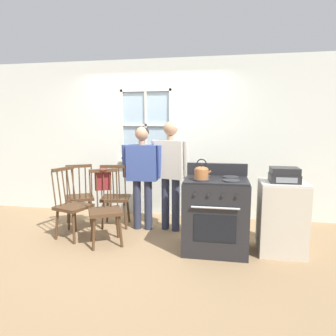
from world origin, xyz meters
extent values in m
plane|color=#937551|center=(0.00, 0.00, 0.00)|extent=(16.00, 16.00, 0.00)
cube|color=silver|center=(-1.91, 1.40, 1.35)|extent=(2.58, 0.06, 2.70)
cube|color=silver|center=(1.74, 1.40, 1.35)|extent=(2.91, 0.06, 2.70)
cube|color=silver|center=(-0.17, 1.40, 0.49)|extent=(0.91, 0.06, 0.98)
cube|color=silver|center=(-0.17, 1.40, 2.45)|extent=(0.91, 0.06, 0.50)
cube|color=silver|center=(-0.17, 1.32, 0.96)|extent=(0.97, 0.10, 0.03)
cube|color=#9EB7C6|center=(-0.17, 1.41, 1.59)|extent=(0.85, 0.01, 1.17)
cube|color=silver|center=(-0.17, 1.38, 1.59)|extent=(0.04, 0.02, 1.23)
cube|color=silver|center=(-0.17, 1.38, 1.59)|extent=(0.91, 0.02, 0.04)
cube|color=silver|center=(-0.60, 1.38, 1.59)|extent=(0.04, 0.03, 1.23)
cube|color=silver|center=(0.27, 1.38, 1.59)|extent=(0.04, 0.03, 1.23)
cube|color=silver|center=(-0.17, 1.38, 2.18)|extent=(0.91, 0.03, 0.04)
cube|color=silver|center=(-0.17, 1.38, 1.00)|extent=(0.91, 0.03, 0.04)
cube|color=#4C331E|center=(-0.35, -0.10, 0.45)|extent=(0.56, 0.55, 0.04)
cylinder|color=#4C331E|center=(-0.43, -0.32, 0.21)|extent=(0.06, 0.09, 0.43)
cylinder|color=#4C331E|center=(-0.13, -0.16, 0.21)|extent=(0.09, 0.06, 0.43)
cylinder|color=#4C331E|center=(-0.58, -0.03, 0.21)|extent=(0.09, 0.06, 0.43)
cylinder|color=#4C331E|center=(-0.28, 0.12, 0.21)|extent=(0.06, 0.09, 0.43)
cylinder|color=#4C331E|center=(-0.59, -0.03, 0.70)|extent=(0.05, 0.07, 0.51)
cylinder|color=#4C331E|center=(-0.51, 0.01, 0.70)|extent=(0.05, 0.07, 0.51)
cylinder|color=#4C331E|center=(-0.43, 0.06, 0.70)|extent=(0.05, 0.07, 0.51)
cylinder|color=#4C331E|center=(-0.35, 0.10, 0.70)|extent=(0.05, 0.07, 0.51)
cylinder|color=#4C331E|center=(-0.27, 0.14, 0.70)|extent=(0.05, 0.07, 0.51)
cube|color=#4C331E|center=(-0.43, 0.06, 0.97)|extent=(0.36, 0.21, 0.04)
cube|color=#4C331E|center=(-1.06, 0.56, 0.45)|extent=(0.56, 0.56, 0.04)
cylinder|color=#4C331E|center=(-0.99, 0.79, 0.21)|extent=(0.06, 0.09, 0.43)
cylinder|color=#4C331E|center=(-1.28, 0.61, 0.21)|extent=(0.09, 0.06, 0.43)
cylinder|color=#4C331E|center=(-0.83, 0.51, 0.21)|extent=(0.09, 0.06, 0.43)
cylinder|color=#4C331E|center=(-1.12, 0.34, 0.21)|extent=(0.06, 0.09, 0.43)
cylinder|color=#4C331E|center=(-0.81, 0.51, 0.70)|extent=(0.05, 0.07, 0.51)
cylinder|color=#4C331E|center=(-0.89, 0.46, 0.70)|extent=(0.05, 0.07, 0.51)
cylinder|color=#4C331E|center=(-0.97, 0.42, 0.70)|extent=(0.05, 0.07, 0.51)
cylinder|color=#4C331E|center=(-1.05, 0.37, 0.70)|extent=(0.05, 0.07, 0.51)
cylinder|color=#4C331E|center=(-1.12, 0.32, 0.70)|extent=(0.05, 0.07, 0.51)
cube|color=#4C331E|center=(-0.97, 0.42, 0.97)|extent=(0.35, 0.23, 0.04)
cube|color=#4C331E|center=(-0.48, 0.64, 0.45)|extent=(0.48, 0.46, 0.04)
cylinder|color=#4C331E|center=(-0.34, 0.82, 0.21)|extent=(0.07, 0.08, 0.43)
cylinder|color=#4C331E|center=(-0.67, 0.77, 0.21)|extent=(0.08, 0.07, 0.43)
cylinder|color=#4C331E|center=(-0.28, 0.51, 0.21)|extent=(0.08, 0.07, 0.43)
cylinder|color=#4C331E|center=(-0.62, 0.45, 0.21)|extent=(0.07, 0.08, 0.43)
cylinder|color=#4C331E|center=(-0.27, 0.50, 0.70)|extent=(0.03, 0.07, 0.51)
cylinder|color=#4C331E|center=(-0.36, 0.48, 0.70)|extent=(0.03, 0.07, 0.51)
cylinder|color=#4C331E|center=(-0.45, 0.47, 0.70)|extent=(0.03, 0.07, 0.51)
cylinder|color=#4C331E|center=(-0.54, 0.45, 0.70)|extent=(0.03, 0.07, 0.51)
cylinder|color=#4C331E|center=(-0.63, 0.44, 0.70)|extent=(0.03, 0.07, 0.51)
cube|color=#4C331E|center=(-0.45, 0.47, 0.97)|extent=(0.38, 0.10, 0.04)
cube|color=#4C331E|center=(-0.89, 0.05, 0.45)|extent=(0.51, 0.52, 0.04)
cylinder|color=#4C331E|center=(-0.79, -0.16, 0.21)|extent=(0.06, 0.08, 0.43)
cylinder|color=#4C331E|center=(-0.68, 0.16, 0.21)|extent=(0.08, 0.06, 0.43)
cylinder|color=#4C331E|center=(-1.09, -0.06, 0.21)|extent=(0.08, 0.06, 0.43)
cylinder|color=#4C331E|center=(-0.99, 0.26, 0.21)|extent=(0.06, 0.08, 0.43)
cylinder|color=#4C331E|center=(-1.10, -0.07, 0.70)|extent=(0.07, 0.04, 0.51)
cylinder|color=#4C331E|center=(-1.07, 0.01, 0.70)|extent=(0.07, 0.04, 0.51)
cylinder|color=#4C331E|center=(-1.05, 0.10, 0.70)|extent=(0.07, 0.04, 0.51)
cylinder|color=#4C331E|center=(-1.02, 0.19, 0.70)|extent=(0.07, 0.04, 0.51)
cylinder|color=#4C331E|center=(-0.99, 0.27, 0.70)|extent=(0.07, 0.04, 0.51)
cube|color=#4C331E|center=(-1.05, 0.10, 0.97)|extent=(0.15, 0.37, 0.04)
cylinder|color=#2D3347|center=(-0.11, 0.57, 0.38)|extent=(0.12, 0.12, 0.76)
cylinder|color=#2D3347|center=(0.06, 0.57, 0.38)|extent=(0.12, 0.12, 0.76)
cube|color=#384C8E|center=(-0.02, 0.57, 1.03)|extent=(0.46, 0.22, 0.53)
cylinder|color=#384C8E|center=(-0.29, 0.54, 1.05)|extent=(0.08, 0.11, 0.50)
cylinder|color=#384C8E|center=(0.24, 0.55, 1.05)|extent=(0.08, 0.11, 0.50)
cylinder|color=tan|center=(-0.02, 0.57, 1.33)|extent=(0.10, 0.10, 0.06)
sphere|color=tan|center=(-0.02, 0.57, 1.46)|extent=(0.20, 0.20, 0.20)
ellipsoid|color=black|center=(-0.02, 0.58, 1.48)|extent=(0.21, 0.21, 0.17)
cylinder|color=#2D3347|center=(0.32, 0.63, 0.40)|extent=(0.12, 0.12, 0.80)
cylinder|color=#2D3347|center=(0.49, 0.58, 0.40)|extent=(0.12, 0.12, 0.80)
cube|color=beige|center=(0.40, 0.60, 1.08)|extent=(0.50, 0.34, 0.56)
cylinder|color=beige|center=(0.15, 0.67, 1.11)|extent=(0.11, 0.13, 0.52)
cylinder|color=beige|center=(0.65, 0.50, 1.11)|extent=(0.11, 0.13, 0.52)
cylinder|color=tan|center=(0.40, 0.60, 1.40)|extent=(0.10, 0.10, 0.07)
sphere|color=tan|center=(0.40, 0.60, 1.54)|extent=(0.21, 0.21, 0.21)
ellipsoid|color=silver|center=(0.41, 0.62, 1.56)|extent=(0.21, 0.21, 0.17)
cube|color=#232326|center=(1.09, -0.04, 0.45)|extent=(0.79, 0.64, 0.90)
cube|color=black|center=(1.09, -0.04, 0.91)|extent=(0.77, 0.61, 0.02)
cylinder|color=#2D2D30|center=(0.91, -0.17, 0.93)|extent=(0.20, 0.20, 0.02)
cylinder|color=#2D2D30|center=(1.27, -0.17, 0.93)|extent=(0.20, 0.20, 0.02)
cylinder|color=#2D2D30|center=(0.91, 0.09, 0.93)|extent=(0.20, 0.20, 0.02)
cylinder|color=#2D2D30|center=(1.27, 0.09, 0.93)|extent=(0.20, 0.20, 0.02)
cube|color=#232326|center=(1.09, 0.25, 1.00)|extent=(0.79, 0.06, 0.16)
cube|color=black|center=(1.09, -0.36, 0.40)|extent=(0.49, 0.01, 0.32)
cylinder|color=silver|center=(1.09, -0.38, 0.65)|extent=(0.55, 0.02, 0.02)
cylinder|color=#232326|center=(0.85, -0.37, 0.79)|extent=(0.04, 0.02, 0.04)
cylinder|color=#232326|center=(1.01, -0.37, 0.79)|extent=(0.04, 0.02, 0.04)
cylinder|color=#232326|center=(1.17, -0.37, 0.79)|extent=(0.04, 0.02, 0.04)
cylinder|color=#232326|center=(1.33, -0.37, 0.79)|extent=(0.04, 0.02, 0.04)
cylinder|color=#A86638|center=(0.91, -0.17, 1.00)|extent=(0.17, 0.17, 0.12)
ellipsoid|color=#A86638|center=(0.91, -0.17, 1.06)|extent=(0.16, 0.16, 0.07)
sphere|color=black|center=(0.91, -0.17, 1.10)|extent=(0.03, 0.03, 0.03)
cylinder|color=#A86638|center=(0.99, -0.17, 1.02)|extent=(0.08, 0.03, 0.07)
torus|color=black|center=(0.91, -0.17, 1.12)|extent=(0.12, 0.01, 0.12)
cylinder|color=#935B3D|center=(-0.27, 1.31, 1.03)|extent=(0.15, 0.15, 0.10)
cylinder|color=#33261C|center=(-0.27, 1.31, 1.07)|extent=(0.13, 0.13, 0.01)
cone|color=#286033|center=(-0.25, 1.32, 1.16)|extent=(0.06, 0.05, 0.18)
cone|color=#286033|center=(-0.28, 1.32, 1.13)|extent=(0.05, 0.05, 0.11)
cone|color=#286033|center=(-0.27, 1.29, 1.14)|extent=(0.04, 0.07, 0.13)
cube|color=maroon|center=(-0.47, 0.14, 0.82)|extent=(0.24, 0.18, 0.26)
torus|color=maroon|center=(-0.44, 0.06, 0.99)|extent=(0.17, 0.17, 0.01)
cube|color=beige|center=(1.90, 0.03, 0.43)|extent=(0.55, 0.50, 0.87)
cube|color=beige|center=(1.90, 0.03, 0.89)|extent=(0.55, 0.50, 0.03)
cube|color=#232326|center=(1.90, 0.01, 0.95)|extent=(0.34, 0.28, 0.10)
cube|color=#232326|center=(1.90, 0.01, 1.04)|extent=(0.32, 0.27, 0.08)
cube|color=gray|center=(1.90, -0.13, 0.95)|extent=(0.24, 0.01, 0.06)
camera|label=1|loc=(1.15, -3.74, 1.58)|focal=32.00mm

